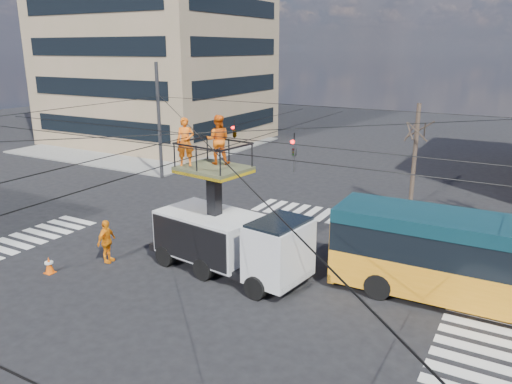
% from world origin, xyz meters
% --- Properties ---
extents(ground, '(120.00, 120.00, 0.00)m').
position_xyz_m(ground, '(0.00, 0.00, 0.00)').
color(ground, black).
rests_on(ground, ground).
extents(sidewalk_nw, '(18.00, 18.00, 0.12)m').
position_xyz_m(sidewalk_nw, '(-21.00, 21.00, 0.06)').
color(sidewalk_nw, slate).
rests_on(sidewalk_nw, ground).
extents(crosswalks, '(22.40, 22.40, 0.02)m').
position_xyz_m(crosswalks, '(0.00, 0.00, 0.01)').
color(crosswalks, silver).
rests_on(crosswalks, ground).
extents(overhead_network, '(24.24, 24.24, 8.00)m').
position_xyz_m(overhead_network, '(-0.07, 0.40, 4.29)').
color(overhead_network, '#2D2D30').
rests_on(overhead_network, ground).
extents(tree_a, '(2.00, 2.00, 6.00)m').
position_xyz_m(tree_a, '(5.00, 13.50, 4.63)').
color(tree_a, '#382B21').
rests_on(tree_a, ground).
extents(utility_truck, '(7.25, 3.41, 6.33)m').
position_xyz_m(utility_truck, '(0.54, 1.28, 2.07)').
color(utility_truck, black).
rests_on(utility_truck, ground).
extents(traffic_cone, '(0.36, 0.36, 0.71)m').
position_xyz_m(traffic_cone, '(-5.86, -2.45, 0.35)').
color(traffic_cone, '#ED5609').
rests_on(traffic_cone, ground).
extents(worker_ground, '(0.61, 1.16, 1.89)m').
position_xyz_m(worker_ground, '(-4.60, -0.46, 0.94)').
color(worker_ground, orange).
rests_on(worker_ground, ground).
extents(flagger, '(1.00, 1.41, 1.97)m').
position_xyz_m(flagger, '(6.21, 3.70, 0.99)').
color(flagger, orange).
rests_on(flagger, ground).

